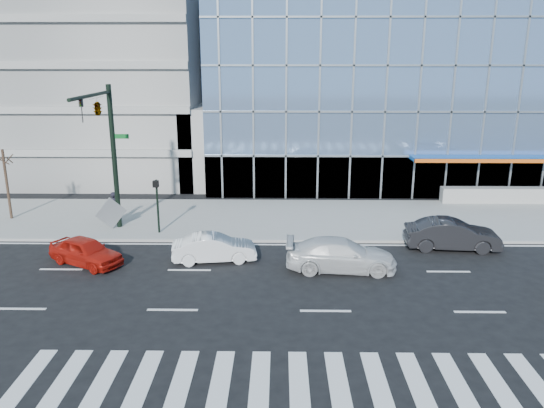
{
  "coord_description": "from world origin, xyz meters",
  "views": [
    {
      "loc": [
        -1.81,
        -22.81,
        9.62
      ],
      "look_at": [
        -2.2,
        3.0,
        2.37
      ],
      "focal_mm": 35.0,
      "sensor_mm": 36.0,
      "label": 1
    }
  ],
  "objects": [
    {
      "name": "tilted_panel",
      "position": [
        -11.31,
        5.62,
        1.07
      ],
      "size": [
        1.49,
        1.17,
        1.84
      ],
      "primitive_type": "cube",
      "rotation": [
        0.0,
        0.77,
        0.66
      ],
      "color": "gray",
      "rests_on": "sidewalk"
    },
    {
      "name": "white_sedan",
      "position": [
        -4.96,
        1.18,
        0.66
      ],
      "size": [
        4.18,
        1.94,
        1.33
      ],
      "primitive_type": "imported",
      "rotation": [
        0.0,
        0.0,
        1.71
      ],
      "color": "white",
      "rests_on": "ground"
    },
    {
      "name": "ground",
      "position": [
        0.0,
        0.0,
        0.0
      ],
      "size": [
        160.0,
        160.0,
        0.0
      ],
      "primitive_type": "plane",
      "color": "black",
      "rests_on": "ground"
    },
    {
      "name": "street_tree_near",
      "position": [
        -18.0,
        7.5,
        3.78
      ],
      "size": [
        1.1,
        1.1,
        4.23
      ],
      "color": "#332319",
      "rests_on": "sidewalk"
    },
    {
      "name": "ped_signal_post",
      "position": [
        -8.5,
        4.94,
        2.14
      ],
      "size": [
        0.3,
        0.33,
        3.0
      ],
      "color": "black",
      "rests_on": "sidewalk"
    },
    {
      "name": "traffic_signal",
      "position": [
        -11.0,
        4.57,
        6.16
      ],
      "size": [
        1.14,
        5.74,
        8.0
      ],
      "color": "black",
      "rests_on": "sidewalk"
    },
    {
      "name": "sidewalk",
      "position": [
        0.0,
        8.0,
        0.07
      ],
      "size": [
        120.0,
        8.0,
        0.15
      ],
      "primitive_type": "cube",
      "color": "gray",
      "rests_on": "ground"
    },
    {
      "name": "red_sedan",
      "position": [
        -11.02,
        0.66,
        0.66
      ],
      "size": [
        4.12,
        3.23,
        1.31
      ],
      "primitive_type": "imported",
      "rotation": [
        0.0,
        0.0,
        1.06
      ],
      "color": "#B6180E",
      "rests_on": "ground"
    },
    {
      "name": "dark_sedan",
      "position": [
        7.04,
        3.0,
        0.78
      ],
      "size": [
        4.84,
        2.01,
        1.56
      ],
      "primitive_type": "imported",
      "rotation": [
        0.0,
        0.0,
        1.49
      ],
      "color": "black",
      "rests_on": "ground"
    },
    {
      "name": "pedestrian",
      "position": [
        -11.5,
        6.98,
        1.05
      ],
      "size": [
        0.67,
        0.78,
        1.8
      ],
      "primitive_type": "imported",
      "rotation": [
        0.0,
        0.0,
        2.0
      ],
      "color": "black",
      "rests_on": "sidewalk"
    },
    {
      "name": "white_suv",
      "position": [
        1.04,
        0.17,
        0.74
      ],
      "size": [
        5.17,
        2.3,
        1.48
      ],
      "primitive_type": "imported",
      "rotation": [
        0.0,
        0.0,
        1.53
      ],
      "color": "silver",
      "rests_on": "ground"
    },
    {
      "name": "ramp_block",
      "position": [
        -6.0,
        18.0,
        3.0
      ],
      "size": [
        6.0,
        8.0,
        6.0
      ],
      "primitive_type": "cube",
      "color": "gray",
      "rests_on": "ground"
    },
    {
      "name": "theatre_building",
      "position": [
        14.0,
        26.0,
        7.5
      ],
      "size": [
        42.0,
        26.0,
        15.0
      ],
      "primitive_type": "cube",
      "color": "#7A9BCB",
      "rests_on": "ground"
    },
    {
      "name": "parking_garage",
      "position": [
        -20.0,
        26.0,
        10.0
      ],
      "size": [
        24.0,
        24.0,
        20.0
      ],
      "primitive_type": "cube",
      "color": "gray",
      "rests_on": "ground"
    }
  ]
}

